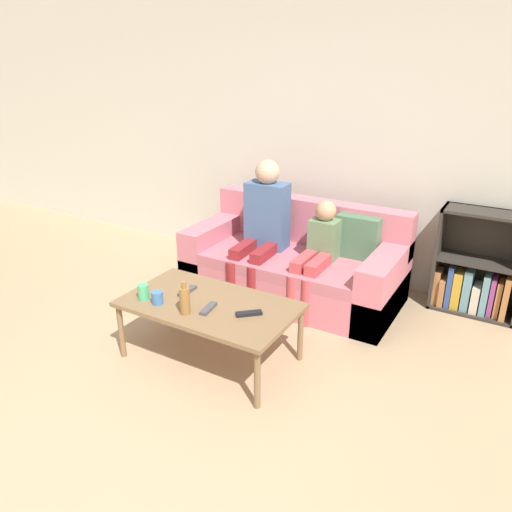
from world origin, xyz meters
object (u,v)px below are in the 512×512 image
object	(u,v)px
cup_near	(143,292)
tv_remote_1	(208,308)
person_child	(317,251)
tv_remote_0	(249,313)
bookshelf	(477,274)
coffee_table	(209,308)
cup_far	(157,298)
couch	(295,266)
bottle	(185,300)
tv_remote_2	(187,291)
person_adult	(264,220)

from	to	relation	value
cup_near	tv_remote_1	distance (m)	0.49
person_child	tv_remote_1	size ratio (longest dim) A/B	5.09
tv_remote_0	cup_near	bearing A→B (deg)	-119.37
bookshelf	coffee_table	size ratio (longest dim) A/B	0.74
bookshelf	coffee_table	world-z (taller)	bookshelf
cup_far	tv_remote_0	distance (m)	0.64
couch	tv_remote_0	bearing A→B (deg)	-78.02
coffee_table	person_child	world-z (taller)	person_child
coffee_table	tv_remote_0	xyz separation A→B (m)	(0.32, -0.01, 0.05)
bookshelf	tv_remote_0	bearing A→B (deg)	-124.49
person_child	bottle	bearing A→B (deg)	-106.14
tv_remote_2	couch	bearing A→B (deg)	74.86
cup_near	tv_remote_0	bearing A→B (deg)	12.99
cup_near	bottle	bearing A→B (deg)	-2.78
bookshelf	tv_remote_2	xyz separation A→B (m)	(-1.70, -1.62, 0.12)
bottle	person_child	bearing A→B (deg)	74.15
bookshelf	person_adult	bearing A→B (deg)	-162.52
tv_remote_0	bottle	world-z (taller)	bottle
cup_near	tv_remote_0	world-z (taller)	cup_near
coffee_table	cup_near	distance (m)	0.47
person_adult	tv_remote_1	bearing A→B (deg)	-80.01
bookshelf	person_child	world-z (taller)	person_child
coffee_table	cup_far	xyz separation A→B (m)	(-0.30, -0.18, 0.08)
cup_far	tv_remote_1	world-z (taller)	cup_far
tv_remote_1	tv_remote_2	xyz separation A→B (m)	(-0.28, 0.14, 0.00)
tv_remote_0	bottle	size ratio (longest dim) A/B	0.70
bookshelf	tv_remote_0	distance (m)	2.04
tv_remote_1	tv_remote_0	bearing A→B (deg)	7.30
tv_remote_1	cup_far	bearing A→B (deg)	-173.17
bottle	tv_remote_0	bearing A→B (deg)	27.22
bookshelf	cup_near	size ratio (longest dim) A/B	7.98
tv_remote_2	cup_far	bearing A→B (deg)	-107.82
cup_near	coffee_table	bearing A→B (deg)	22.77
tv_remote_2	bottle	bearing A→B (deg)	-55.89
person_child	tv_remote_0	xyz separation A→B (m)	(0.00, -1.09, -0.06)
tv_remote_0	bottle	distance (m)	0.42
person_adult	cup_far	xyz separation A→B (m)	(-0.07, -1.32, -0.19)
cup_near	tv_remote_2	bearing A→B (deg)	49.74
person_adult	person_child	world-z (taller)	person_adult
cup_near	cup_far	bearing A→B (deg)	-1.49
couch	bookshelf	size ratio (longest dim) A/B	2.11
coffee_table	tv_remote_1	bearing A→B (deg)	-57.19
couch	coffee_table	world-z (taller)	couch
coffee_table	tv_remote_0	distance (m)	0.32
person_adult	tv_remote_1	size ratio (longest dim) A/B	6.68
coffee_table	tv_remote_2	world-z (taller)	tv_remote_2
person_adult	cup_near	size ratio (longest dim) A/B	10.78
couch	tv_remote_1	world-z (taller)	couch
tv_remote_0	tv_remote_2	bearing A→B (deg)	-138.69
person_adult	cup_far	world-z (taller)	person_adult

